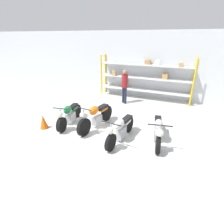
{
  "coord_description": "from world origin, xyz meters",
  "views": [
    {
      "loc": [
        2.32,
        -5.1,
        3.3
      ],
      "look_at": [
        0.0,
        0.4,
        0.7
      ],
      "focal_mm": 28.0,
      "sensor_mm": 36.0,
      "label": 1
    }
  ],
  "objects": [
    {
      "name": "ground_plane",
      "position": [
        0.0,
        0.0,
        0.0
      ],
      "size": [
        30.0,
        30.0,
        0.0
      ],
      "primitive_type": "plane",
      "color": "silver"
    },
    {
      "name": "back_wall",
      "position": [
        0.0,
        4.74,
        1.8
      ],
      "size": [
        30.0,
        0.08,
        3.6
      ],
      "color": "silver",
      "rests_on": "ground_plane"
    },
    {
      "name": "shelving_rack",
      "position": [
        0.28,
        4.37,
        1.25
      ],
      "size": [
        5.05,
        0.63,
        2.34
      ],
      "color": "gold",
      "rests_on": "ground_plane"
    },
    {
      "name": "motorcycle_green",
      "position": [
        -1.74,
        0.11,
        0.4
      ],
      "size": [
        0.61,
        1.93,
        0.93
      ],
      "rotation": [
        0.0,
        0.0,
        -1.41
      ],
      "color": "black",
      "rests_on": "ground_plane"
    },
    {
      "name": "motorcycle_orange",
      "position": [
        -0.61,
        0.27,
        0.47
      ],
      "size": [
        0.65,
        2.1,
        1.04
      ],
      "rotation": [
        0.0,
        0.0,
        -1.73
      ],
      "color": "black",
      "rests_on": "ground_plane"
    },
    {
      "name": "motorcycle_white",
      "position": [
        0.59,
        -0.25,
        0.44
      ],
      "size": [
        0.67,
        1.94,
        0.94
      ],
      "rotation": [
        0.0,
        0.0,
        -1.69
      ],
      "color": "black",
      "rests_on": "ground_plane"
    },
    {
      "name": "motorcycle_silver",
      "position": [
        1.75,
        0.21,
        0.42
      ],
      "size": [
        0.73,
        2.01,
        0.94
      ],
      "rotation": [
        0.0,
        0.0,
        -1.38
      ],
      "color": "black",
      "rests_on": "ground_plane"
    },
    {
      "name": "person_browsing",
      "position": [
        -0.5,
        3.27,
        1.04
      ],
      "size": [
        0.44,
        0.44,
        1.76
      ],
      "rotation": [
        0.0,
        0.0,
        4.13
      ],
      "color": "#1E2338",
      "rests_on": "ground_plane"
    },
    {
      "name": "traffic_cone",
      "position": [
        -2.45,
        -0.59,
        0.28
      ],
      "size": [
        0.32,
        0.32,
        0.55
      ],
      "color": "orange",
      "rests_on": "ground_plane"
    }
  ]
}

